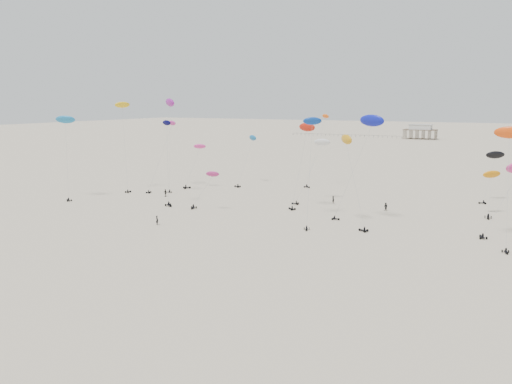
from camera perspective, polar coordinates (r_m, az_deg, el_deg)
The scene contains 24 objects.
ground_plane at distance 204.65m, azimuth 14.39°, elevation 3.06°, with size 900.00×900.00×0.00m, color #C2B499.
pavilion_main at distance 353.10m, azimuth 18.26°, elevation 6.46°, with size 21.00×13.00×9.80m.
pier_fence at distance 364.90m, azimuth 10.10°, elevation 6.38°, with size 80.20×0.20×1.50m.
rig_0 at distance 120.22m, azimuth 25.25°, elevation 0.64°, with size 4.52×9.07×10.20m.
rig_1 at distance 138.42m, azimuth -10.45°, elevation 5.17°, with size 6.76×7.47×19.75m.
rig_2 at distance 151.00m, azimuth -0.84°, elevation 4.77°, with size 4.09×13.13×16.28m.
rig_3 at distance 115.32m, azimuth -6.01°, elevation 0.36°, with size 7.34×3.27×9.21m.
rig_4 at distance 105.15m, azimuth 6.34°, elevation 5.90°, with size 6.83×14.97×23.18m.
rig_5 at distance 144.84m, azimuth -7.09°, elevation 3.26°, with size 5.16×6.95×12.80m.
rig_6 at distance 97.97m, azimuth 26.99°, elevation 4.82°, with size 5.18×11.82×21.19m.
rig_7 at distance 146.80m, azimuth 6.98°, elevation 4.93°, with size 5.49×9.22×21.19m.
rig_8 at distance 146.58m, azimuth -9.82°, elevation 9.20°, with size 9.68×12.49×26.33m.
rig_9 at distance 115.86m, azimuth 5.53°, elevation 5.76°, with size 5.26×6.93×19.95m.
rig_10 at distance 136.07m, azimuth -20.93°, elevation 6.76°, with size 7.32×6.75×21.43m.
rig_11 at distance 120.99m, azimuth -10.01°, elevation 2.43°, with size 5.41×5.43×20.30m.
rig_12 at distance 125.56m, azimuth 6.90°, elevation 4.18°, with size 6.22×11.31×16.60m.
rig_13 at distance 137.60m, azimuth 25.48°, elevation 3.09°, with size 5.24×9.09×13.01m.
rig_14 at distance 105.14m, azimuth 12.77°, elevation 7.07°, with size 10.09×5.56×22.22m.
rig_16 at distance 144.81m, azimuth -14.91°, elevation 7.81°, with size 7.67×8.17×24.80m.
rig_17 at distance 101.92m, azimuth 10.65°, elevation 4.09°, with size 9.02×9.59×18.63m.
spectator_0 at distance 103.19m, azimuth -11.22°, elevation -3.70°, with size 0.81×0.56×2.23m, color black.
spectator_1 at distance 117.88m, azimuth 14.59°, elevation -2.09°, with size 1.08×0.63×2.21m, color black.
spectator_2 at distance 133.37m, azimuth -10.31°, elevation -0.51°, with size 1.35×0.72×2.28m, color black.
spectator_3 at distance 124.11m, azimuth 8.80°, elevation -1.26°, with size 0.78×0.53×2.13m, color black.
Camera 1 is at (43.95, 1.64, 24.56)m, focal length 35.00 mm.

